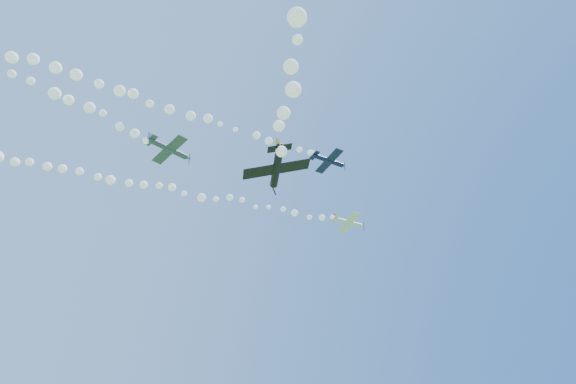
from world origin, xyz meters
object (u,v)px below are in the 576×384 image
plane_white (349,222)px  plane_navy (329,161)px  plane_grey (169,149)px  plane_black (277,168)px

plane_white → plane_navy: bearing=-123.7°
plane_navy → plane_grey: bearing=172.2°
plane_black → plane_white: bearing=-25.8°
plane_white → plane_black: 46.93m
plane_grey → plane_white: bearing=1.9°
plane_navy → plane_white: bearing=48.1°
plane_black → plane_grey: bearing=45.0°
plane_navy → plane_black: (-17.21, -13.51, -18.11)m
plane_white → plane_navy: size_ratio=1.08×
plane_grey → plane_navy: bearing=-23.3°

